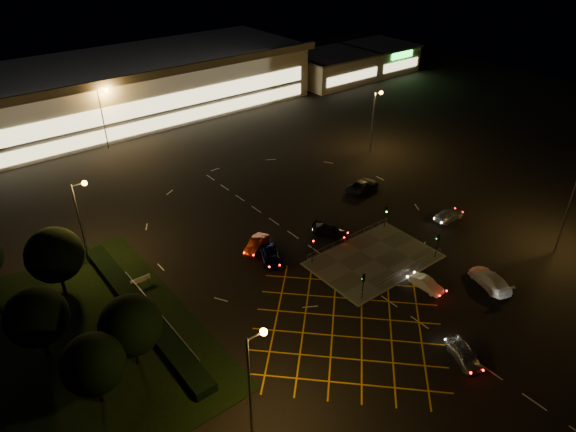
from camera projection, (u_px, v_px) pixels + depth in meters
ground at (349, 259)px, 59.55m from camera, size 180.00×180.00×0.00m
pedestrian_island at (374, 260)px, 59.22m from camera, size 14.00×9.00×0.12m
grass_verge at (93, 336)px, 48.79m from camera, size 18.00×30.00×0.08m
hedge at (141, 310)px, 51.19m from camera, size 2.00×26.00×1.00m
supermarket at (127, 87)px, 98.58m from camera, size 72.00×26.50×10.50m
retail_unit_a at (332, 67)px, 118.56m from camera, size 18.80×14.80×6.35m
retail_unit_b at (380, 57)px, 126.99m from camera, size 14.80×14.80×6.35m
streetlight_sw at (254, 371)px, 36.68m from camera, size 1.78×0.56×10.03m
streetlight_se at (572, 203)px, 57.50m from camera, size 1.78×0.56×10.03m
streetlight_nw at (82, 212)px, 55.86m from camera, size 1.78×0.56×10.03m
streetlight_ne at (375, 113)px, 82.54m from camera, size 1.78×0.56×10.03m
streetlight_far_left at (104, 111)px, 83.47m from camera, size 1.78×0.56×10.03m
streetlight_far_right at (289, 68)px, 105.93m from camera, size 1.78×0.56×10.03m
signal_sw at (363, 281)px, 52.17m from camera, size 0.28×0.30×3.15m
signal_se at (438, 241)px, 58.50m from camera, size 0.28×0.30×3.15m
signal_nw at (313, 246)px, 57.56m from camera, size 0.28×0.30×3.15m
signal_ne at (386, 213)px, 63.89m from camera, size 0.28×0.30×3.15m
tree_a at (93, 364)px, 40.13m from camera, size 5.04×5.04×6.86m
tree_b at (36, 317)px, 44.30m from camera, size 5.40×5.40×7.35m
tree_c at (55, 255)px, 51.65m from camera, size 5.76×5.76×7.84m
tree_e at (131, 325)px, 43.43m from camera, size 5.40×5.40×7.35m
car_near_silver at (464, 354)px, 45.88m from camera, size 3.26×4.60×1.45m
car_queue_white at (427, 284)px, 54.55m from camera, size 1.41×3.80×1.24m
car_left_blue at (270, 256)px, 58.93m from camera, size 3.75×5.09×1.29m
car_far_dkgrey at (330, 231)px, 63.36m from camera, size 3.66×4.98×1.34m
car_right_silver at (449, 215)px, 66.56m from camera, size 4.51×1.93×1.52m
car_circ_red at (256, 244)px, 60.81m from camera, size 4.52×3.48×1.43m
car_east_grey at (363, 186)px, 73.54m from camera, size 5.77×3.28×1.52m
car_approach_white at (490, 280)px, 54.92m from camera, size 3.83×5.84×1.57m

